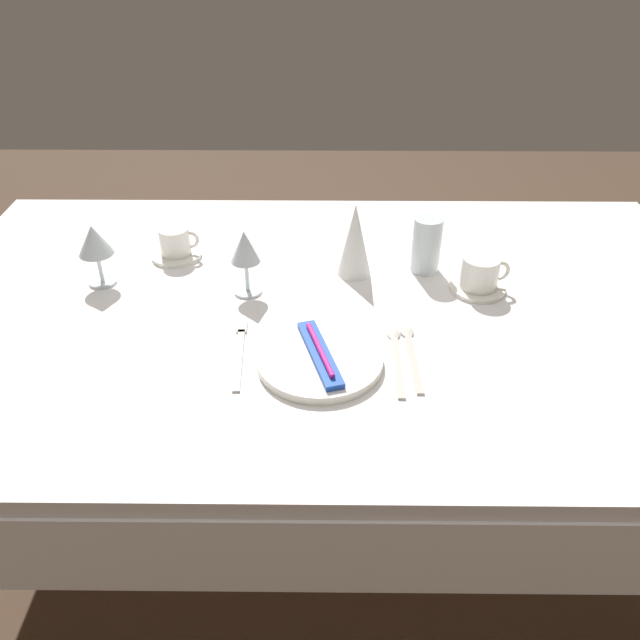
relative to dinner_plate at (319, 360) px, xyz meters
name	(u,v)px	position (x,y,z in m)	size (l,w,h in m)	color
ground_plane	(324,522)	(0.01, 0.21, -0.75)	(6.00, 6.00, 0.00)	#4C3828
dining_table	(324,335)	(0.01, 0.21, -0.09)	(1.80, 1.11, 0.74)	white
dinner_plate	(319,360)	(0.00, 0.00, 0.00)	(0.24, 0.24, 0.02)	white
toothbrush_package	(319,353)	(0.00, 0.00, 0.02)	(0.09, 0.21, 0.02)	blue
fork_outer	(239,351)	(-0.16, 0.04, -0.01)	(0.03, 0.23, 0.00)	beige
spoon_soup	(396,353)	(0.15, 0.03, -0.01)	(0.03, 0.22, 0.01)	beige
spoon_dessert	(410,350)	(0.18, 0.04, -0.01)	(0.03, 0.22, 0.01)	beige
saucer_left	(477,288)	(0.36, 0.27, 0.00)	(0.13, 0.13, 0.01)	white
coffee_cup_left	(480,272)	(0.36, 0.27, 0.04)	(0.11, 0.08, 0.07)	white
saucer_right	(176,255)	(-0.36, 0.42, 0.00)	(0.12, 0.12, 0.01)	white
coffee_cup_right	(175,241)	(-0.36, 0.42, 0.03)	(0.10, 0.07, 0.07)	white
wine_glass_centre	(94,242)	(-0.51, 0.30, 0.10)	(0.08, 0.08, 0.15)	silver
wine_glass_left	(245,250)	(-0.17, 0.26, 0.10)	(0.07, 0.07, 0.15)	silver
drink_tumbler	(426,245)	(0.25, 0.36, 0.06)	(0.07, 0.07, 0.13)	silver
napkin_folded	(354,240)	(0.08, 0.35, 0.08)	(0.08, 0.08, 0.18)	white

